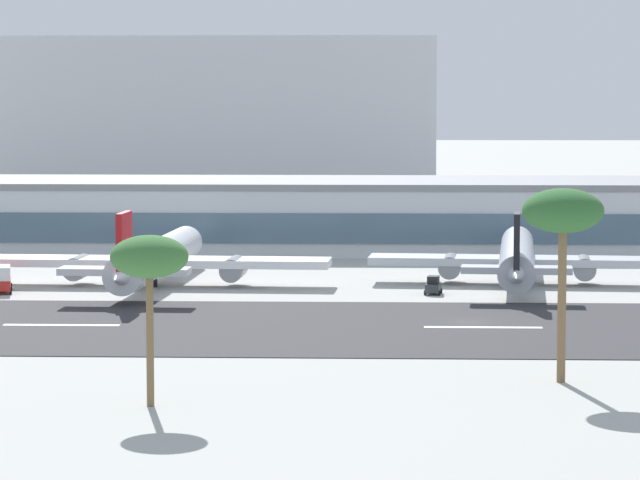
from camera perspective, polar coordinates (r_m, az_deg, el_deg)
name	(u,v)px	position (r m, az deg, el deg)	size (l,w,h in m)	color
ground_plane	(468,323)	(174.81, 5.07, -2.82)	(1400.00, 1400.00, 0.00)	#A8A8A3
runway_strip	(470,328)	(170.81, 5.14, -2.99)	(800.00, 40.64, 0.08)	#2D2D30
runway_centreline_dash_3	(61,325)	(173.78, -8.80, -2.88)	(12.00, 1.20, 0.01)	white
runway_centreline_dash_4	(483,327)	(170.87, 5.58, -2.97)	(12.00, 1.20, 0.01)	white
terminal_building	(331,214)	(255.86, 0.38, 0.88)	(178.47, 29.49, 10.70)	silver
distant_hotel_block	(191,119)	(379.36, -4.41, 4.13)	(109.46, 36.08, 36.28)	#BCBCC1
airliner_red_tail_gate_0	(154,260)	(207.19, -5.66, -0.67)	(43.51, 50.35, 10.50)	white
airliner_black_tail_gate_1	(517,259)	(209.52, 6.72, -0.64)	(37.34, 49.38, 10.31)	silver
service_baggage_tug_0	(433,285)	(199.07, 3.88, -1.56)	(2.27, 3.40, 2.20)	#2D3338
service_box_truck_1	(0,278)	(203.84, -10.82, -1.27)	(3.68, 6.37, 3.25)	#B2231E
palm_tree_0	(563,214)	(138.16, 8.27, 0.87)	(6.70, 6.70, 16.03)	brown
palm_tree_2	(149,259)	(126.99, -5.83, -0.65)	(5.95, 5.95, 13.08)	brown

